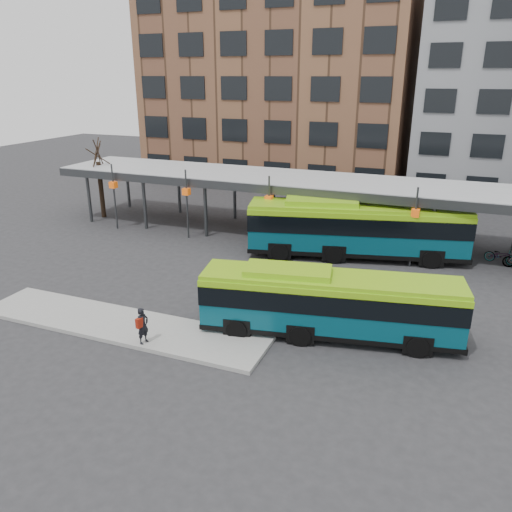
{
  "coord_description": "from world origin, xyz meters",
  "views": [
    {
      "loc": [
        7.75,
        -19.54,
        10.82
      ],
      "look_at": [
        -1.38,
        3.39,
        1.8
      ],
      "focal_mm": 35.0,
      "sensor_mm": 36.0,
      "label": 1
    }
  ],
  "objects_px": {
    "pedestrian": "(143,326)",
    "bus_rear": "(356,228)",
    "bus_front": "(328,302)",
    "tree": "(101,187)"
  },
  "relations": [
    {
      "from": "tree",
      "to": "bus_rear",
      "type": "distance_m",
      "value": 20.65
    },
    {
      "from": "bus_front",
      "to": "pedestrian",
      "type": "bearing_deg",
      "value": -161.72
    },
    {
      "from": "bus_rear",
      "to": "pedestrian",
      "type": "bearing_deg",
      "value": -126.33
    },
    {
      "from": "bus_front",
      "to": "pedestrian",
      "type": "distance_m",
      "value": 7.92
    },
    {
      "from": "bus_front",
      "to": "pedestrian",
      "type": "xyz_separation_m",
      "value": [
        -6.92,
        -3.81,
        -0.6
      ]
    },
    {
      "from": "bus_front",
      "to": "bus_rear",
      "type": "xyz_separation_m",
      "value": [
        -0.89,
        10.45,
        0.31
      ]
    },
    {
      "from": "bus_rear",
      "to": "pedestrian",
      "type": "relative_size",
      "value": 8.53
    },
    {
      "from": "bus_front",
      "to": "pedestrian",
      "type": "height_order",
      "value": "bus_front"
    },
    {
      "from": "pedestrian",
      "to": "bus_rear",
      "type": "bearing_deg",
      "value": -11.05
    },
    {
      "from": "pedestrian",
      "to": "bus_front",
      "type": "bearing_deg",
      "value": -49.26
    }
  ]
}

